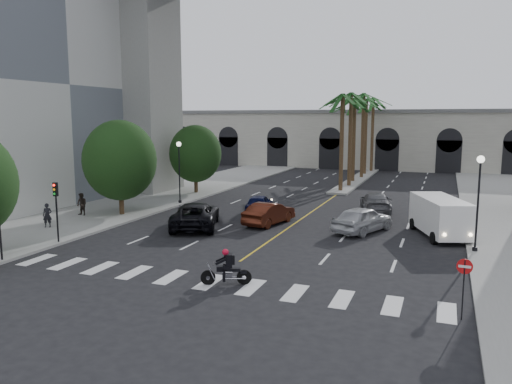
# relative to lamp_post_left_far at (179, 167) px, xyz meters

# --- Properties ---
(ground) EXTENTS (140.00, 140.00, 0.00)m
(ground) POSITION_rel_lamp_post_left_far_xyz_m (11.40, -16.00, -3.22)
(ground) COLOR black
(ground) RESTS_ON ground
(sidewalk_left) EXTENTS (8.00, 100.00, 0.15)m
(sidewalk_left) POSITION_rel_lamp_post_left_far_xyz_m (-3.60, -1.00, -3.15)
(sidewalk_left) COLOR gray
(sidewalk_left) RESTS_ON ground
(median) EXTENTS (2.00, 24.00, 0.20)m
(median) POSITION_rel_lamp_post_left_far_xyz_m (11.40, 22.00, -3.12)
(median) COLOR gray
(median) RESTS_ON ground
(pier_building) EXTENTS (71.00, 10.50, 8.50)m
(pier_building) POSITION_rel_lamp_post_left_far_xyz_m (11.40, 39.00, 1.04)
(pier_building) COLOR beige
(pier_building) RESTS_ON ground
(palm_a) EXTENTS (3.20, 3.20, 10.30)m
(palm_a) POSITION_rel_lamp_post_left_far_xyz_m (11.40, 12.00, 5.88)
(palm_a) COLOR #47331E
(palm_a) RESTS_ON ground
(palm_b) EXTENTS (3.20, 3.20, 10.60)m
(palm_b) POSITION_rel_lamp_post_left_far_xyz_m (11.50, 16.00, 6.15)
(palm_b) COLOR #47331E
(palm_b) RESTS_ON ground
(palm_c) EXTENTS (3.20, 3.20, 10.10)m
(palm_c) POSITION_rel_lamp_post_left_far_xyz_m (11.20, 20.00, 5.69)
(palm_c) COLOR #47331E
(palm_c) RESTS_ON ground
(palm_d) EXTENTS (3.20, 3.20, 10.90)m
(palm_d) POSITION_rel_lamp_post_left_far_xyz_m (11.55, 24.00, 6.43)
(palm_d) COLOR #47331E
(palm_d) RESTS_ON ground
(palm_e) EXTENTS (3.20, 3.20, 10.40)m
(palm_e) POSITION_rel_lamp_post_left_far_xyz_m (11.30, 28.00, 5.97)
(palm_e) COLOR #47331E
(palm_e) RESTS_ON ground
(palm_f) EXTENTS (3.20, 3.20, 10.70)m
(palm_f) POSITION_rel_lamp_post_left_far_xyz_m (11.60, 32.00, 6.24)
(palm_f) COLOR #47331E
(palm_f) RESTS_ON ground
(street_tree_mid) EXTENTS (5.44, 5.44, 7.21)m
(street_tree_mid) POSITION_rel_lamp_post_left_far_xyz_m (-1.60, -6.00, 0.99)
(street_tree_mid) COLOR #382616
(street_tree_mid) RESTS_ON ground
(street_tree_far) EXTENTS (5.04, 5.04, 6.68)m
(street_tree_far) POSITION_rel_lamp_post_left_far_xyz_m (-1.60, 6.00, 0.68)
(street_tree_far) COLOR #382616
(street_tree_far) RESTS_ON ground
(lamp_post_left_far) EXTENTS (0.40, 0.40, 5.35)m
(lamp_post_left_far) POSITION_rel_lamp_post_left_far_xyz_m (0.00, 0.00, 0.00)
(lamp_post_left_far) COLOR black
(lamp_post_left_far) RESTS_ON ground
(lamp_post_right) EXTENTS (0.40, 0.40, 5.35)m
(lamp_post_right) POSITION_rel_lamp_post_left_far_xyz_m (22.80, -8.00, 0.00)
(lamp_post_right) COLOR black
(lamp_post_right) RESTS_ON ground
(traffic_signal_far) EXTENTS (0.25, 0.18, 3.65)m
(traffic_signal_far) POSITION_rel_lamp_post_left_far_xyz_m (0.10, -14.50, -0.71)
(traffic_signal_far) COLOR black
(traffic_signal_far) RESTS_ON ground
(motorcycle_rider) EXTENTS (2.13, 0.99, 1.63)m
(motorcycle_rider) POSITION_rel_lamp_post_left_far_xyz_m (12.29, -17.51, -2.48)
(motorcycle_rider) COLOR black
(motorcycle_rider) RESTS_ON ground
(car_a) EXTENTS (3.78, 5.35, 1.69)m
(car_a) POSITION_rel_lamp_post_left_far_xyz_m (16.22, -4.96, -2.38)
(car_a) COLOR silver
(car_a) RESTS_ON ground
(car_b) EXTENTS (2.54, 4.93, 1.55)m
(car_b) POSITION_rel_lamp_post_left_far_xyz_m (9.80, -4.88, -2.45)
(car_b) COLOR #46190E
(car_b) RESTS_ON ground
(car_c) EXTENTS (4.83, 6.74, 1.71)m
(car_c) POSITION_rel_lamp_post_left_far_xyz_m (5.51, -7.63, -2.37)
(car_c) COLOR black
(car_c) RESTS_ON ground
(car_d) EXTENTS (3.23, 5.61, 1.53)m
(car_d) POSITION_rel_lamp_post_left_far_xyz_m (16.08, 2.37, -2.46)
(car_d) COLOR #5C5C60
(car_d) RESTS_ON ground
(car_e) EXTENTS (2.28, 4.33, 1.41)m
(car_e) POSITION_rel_lamp_post_left_far_xyz_m (7.57, -0.92, -2.52)
(car_e) COLOR #0E1442
(car_e) RESTS_ON ground
(cargo_van) EXTENTS (3.96, 6.06, 2.42)m
(cargo_van) POSITION_rel_lamp_post_left_far_xyz_m (20.92, -4.52, -1.87)
(cargo_van) COLOR white
(cargo_van) RESTS_ON ground
(pedestrian_a) EXTENTS (0.69, 0.62, 1.59)m
(pedestrian_a) POSITION_rel_lamp_post_left_far_xyz_m (-3.40, -11.62, -2.27)
(pedestrian_a) COLOR black
(pedestrian_a) RESTS_ON sidewalk_left
(pedestrian_b) EXTENTS (0.88, 0.73, 1.67)m
(pedestrian_b) POSITION_rel_lamp_post_left_far_xyz_m (-4.04, -7.49, -2.24)
(pedestrian_b) COLOR black
(pedestrian_b) RESTS_ON sidewalk_left
(do_not_enter_sign) EXTENTS (0.56, 0.05, 2.30)m
(do_not_enter_sign) POSITION_rel_lamp_post_left_far_xyz_m (21.90, -18.01, -1.55)
(do_not_enter_sign) COLOR black
(do_not_enter_sign) RESTS_ON ground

